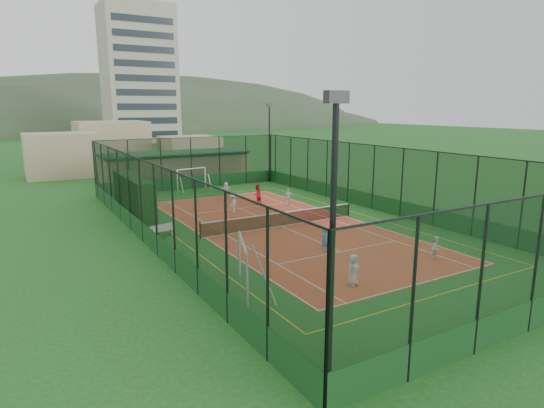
{
  "coord_description": "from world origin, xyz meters",
  "views": [
    {
      "loc": [
        -15.42,
        -25.33,
        7.86
      ],
      "look_at": [
        0.26,
        1.68,
        1.2
      ],
      "focal_mm": 30.0,
      "sensor_mm": 36.0,
      "label": 1
    }
  ],
  "objects_px": {
    "futsal_goal_near": "(243,267)",
    "child_far_right": "(288,197)",
    "futsal_goal_far": "(192,179)",
    "child_near_right": "(437,248)",
    "child_near_left": "(354,270)",
    "floodlight_sw": "(332,258)",
    "child_far_left": "(233,203)",
    "child_far_back": "(226,190)",
    "white_bench": "(161,230)",
    "floodlight_ne": "(269,143)",
    "apartment_tower": "(139,75)",
    "clubhouse": "(175,167)",
    "child_near_mid": "(325,240)",
    "coach": "(257,194)"
  },
  "relations": [
    {
      "from": "futsal_goal_near",
      "to": "child_far_right",
      "type": "bearing_deg",
      "value": -17.43
    },
    {
      "from": "futsal_goal_far",
      "to": "child_near_right",
      "type": "bearing_deg",
      "value": -91.68
    },
    {
      "from": "child_near_left",
      "to": "floodlight_sw",
      "type": "bearing_deg",
      "value": -143.94
    },
    {
      "from": "child_far_left",
      "to": "child_far_back",
      "type": "height_order",
      "value": "child_far_left"
    },
    {
      "from": "child_far_right",
      "to": "child_far_back",
      "type": "xyz_separation_m",
      "value": [
        -3.02,
        5.64,
        -0.03
      ]
    },
    {
      "from": "white_bench",
      "to": "child_near_left",
      "type": "distance_m",
      "value": 13.09
    },
    {
      "from": "floodlight_ne",
      "to": "child_near_right",
      "type": "height_order",
      "value": "floodlight_ne"
    },
    {
      "from": "apartment_tower",
      "to": "child_near_right",
      "type": "distance_m",
      "value": 93.46
    },
    {
      "from": "white_bench",
      "to": "child_near_left",
      "type": "height_order",
      "value": "child_near_left"
    },
    {
      "from": "futsal_goal_far",
      "to": "child_far_back",
      "type": "distance_m",
      "value": 5.31
    },
    {
      "from": "floodlight_ne",
      "to": "clubhouse",
      "type": "bearing_deg",
      "value": 147.88
    },
    {
      "from": "floodlight_ne",
      "to": "child_near_left",
      "type": "height_order",
      "value": "floodlight_ne"
    },
    {
      "from": "futsal_goal_near",
      "to": "child_near_right",
      "type": "xyz_separation_m",
      "value": [
        10.67,
        -1.34,
        -0.47
      ]
    },
    {
      "from": "child_near_left",
      "to": "child_far_back",
      "type": "xyz_separation_m",
      "value": [
        3.6,
        21.65,
        -0.05
      ]
    },
    {
      "from": "floodlight_ne",
      "to": "child_near_mid",
      "type": "height_order",
      "value": "floodlight_ne"
    },
    {
      "from": "child_far_right",
      "to": "child_far_back",
      "type": "bearing_deg",
      "value": -52.06
    },
    {
      "from": "futsal_goal_near",
      "to": "child_near_mid",
      "type": "height_order",
      "value": "futsal_goal_near"
    },
    {
      "from": "floodlight_sw",
      "to": "child_near_mid",
      "type": "relative_size",
      "value": 6.21
    },
    {
      "from": "child_far_left",
      "to": "white_bench",
      "type": "bearing_deg",
      "value": -8.73
    },
    {
      "from": "apartment_tower",
      "to": "futsal_goal_far",
      "type": "relative_size",
      "value": 9.4
    },
    {
      "from": "futsal_goal_far",
      "to": "coach",
      "type": "xyz_separation_m",
      "value": [
        2.21,
        -9.29,
        -0.17
      ]
    },
    {
      "from": "apartment_tower",
      "to": "child_near_mid",
      "type": "distance_m",
      "value": 90.01
    },
    {
      "from": "child_near_right",
      "to": "child_far_right",
      "type": "bearing_deg",
      "value": 87.79
    },
    {
      "from": "futsal_goal_near",
      "to": "futsal_goal_far",
      "type": "height_order",
      "value": "futsal_goal_near"
    },
    {
      "from": "futsal_goal_near",
      "to": "coach",
      "type": "height_order",
      "value": "futsal_goal_near"
    },
    {
      "from": "floodlight_sw",
      "to": "white_bench",
      "type": "bearing_deg",
      "value": 87.47
    },
    {
      "from": "child_far_back",
      "to": "white_bench",
      "type": "bearing_deg",
      "value": 38.42
    },
    {
      "from": "child_near_left",
      "to": "child_far_right",
      "type": "relative_size",
      "value": 1.04
    },
    {
      "from": "floodlight_ne",
      "to": "futsal_goal_near",
      "type": "xyz_separation_m",
      "value": [
        -15.78,
        -25.21,
        -3.01
      ]
    },
    {
      "from": "floodlight_ne",
      "to": "child_far_back",
      "type": "height_order",
      "value": "floodlight_ne"
    },
    {
      "from": "floodlight_ne",
      "to": "white_bench",
      "type": "xyz_separation_m",
      "value": [
        -16.4,
        -15.09,
        -3.69
      ]
    },
    {
      "from": "futsal_goal_near",
      "to": "child_far_left",
      "type": "relative_size",
      "value": 2.35
    },
    {
      "from": "child_far_back",
      "to": "coach",
      "type": "height_order",
      "value": "coach"
    },
    {
      "from": "futsal_goal_near",
      "to": "futsal_goal_far",
      "type": "distance_m",
      "value": 25.84
    },
    {
      "from": "futsal_goal_far",
      "to": "child_near_right",
      "type": "distance_m",
      "value": 26.51
    },
    {
      "from": "child_far_back",
      "to": "child_far_left",
      "type": "bearing_deg",
      "value": 61.27
    },
    {
      "from": "futsal_goal_near",
      "to": "child_near_mid",
      "type": "relative_size",
      "value": 2.6
    },
    {
      "from": "child_near_left",
      "to": "child_far_back",
      "type": "distance_m",
      "value": 21.95
    },
    {
      "from": "futsal_goal_far",
      "to": "child_far_left",
      "type": "xyz_separation_m",
      "value": [
        -0.78,
        -11.02,
        -0.28
      ]
    },
    {
      "from": "clubhouse",
      "to": "white_bench",
      "type": "bearing_deg",
      "value": -110.84
    },
    {
      "from": "floodlight_sw",
      "to": "coach",
      "type": "distance_m",
      "value": 26.04
    },
    {
      "from": "clubhouse",
      "to": "futsal_goal_near",
      "type": "distance_m",
      "value": 31.45
    },
    {
      "from": "apartment_tower",
      "to": "child_near_right",
      "type": "xyz_separation_m",
      "value": [
        -8.51,
        -91.95,
        -14.36
      ]
    },
    {
      "from": "child_far_left",
      "to": "child_far_right",
      "type": "bearing_deg",
      "value": 144.85
    },
    {
      "from": "clubhouse",
      "to": "child_far_left",
      "type": "height_order",
      "value": "clubhouse"
    },
    {
      "from": "child_far_right",
      "to": "coach",
      "type": "relative_size",
      "value": 0.82
    },
    {
      "from": "child_near_left",
      "to": "white_bench",
      "type": "bearing_deg",
      "value": 104.16
    },
    {
      "from": "clubhouse",
      "to": "child_far_back",
      "type": "height_order",
      "value": "clubhouse"
    },
    {
      "from": "floodlight_ne",
      "to": "futsal_goal_far",
      "type": "bearing_deg",
      "value": -177.98
    },
    {
      "from": "white_bench",
      "to": "child_far_back",
      "type": "bearing_deg",
      "value": 34.58
    }
  ]
}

